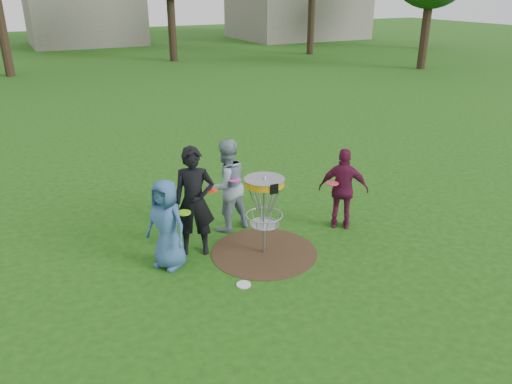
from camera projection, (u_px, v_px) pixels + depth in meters
name	position (u px, v px, depth m)	size (l,w,h in m)	color
ground	(264.00, 252.00, 8.46)	(100.00, 100.00, 0.00)	#19470F
dirt_patch	(264.00, 252.00, 8.46)	(1.80, 1.80, 0.01)	#47331E
player_blue	(167.00, 224.00, 7.79)	(0.72, 0.47, 1.47)	#32578A
player_black	(194.00, 202.00, 8.13)	(0.68, 0.44, 1.85)	black
player_grey	(226.00, 186.00, 8.98)	(0.83, 0.65, 1.72)	gray
player_maroon	(343.00, 189.00, 9.07)	(0.90, 0.37, 1.53)	maroon
disc_on_grass	(244.00, 285.00, 7.53)	(0.22, 0.22, 0.02)	silver
disc_golf_basket	(264.00, 197.00, 8.07)	(0.66, 0.67, 1.38)	#9EA0A5
held_discs	(243.00, 191.00, 8.35)	(2.97, 0.89, 0.25)	#78D717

